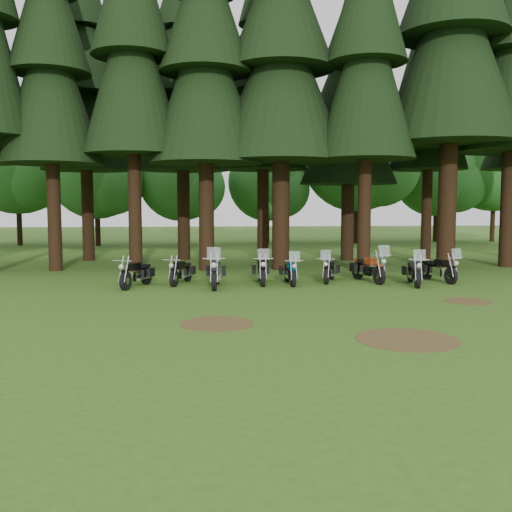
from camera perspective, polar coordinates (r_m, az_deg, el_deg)
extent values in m
plane|color=#30571A|center=(16.17, 6.67, -5.08)|extent=(120.00, 120.00, 0.00)
cylinder|color=black|center=(26.21, -19.55, 4.64)|extent=(0.58, 0.58, 5.53)
cone|color=black|center=(26.72, -19.90, 16.07)|extent=(4.32, 4.32, 6.91)
cone|color=black|center=(27.55, -20.13, 22.74)|extent=(3.46, 3.46, 5.83)
cylinder|color=black|center=(25.26, -12.02, 5.34)|extent=(0.58, 0.58, 5.99)
cone|color=black|center=(25.94, -12.27, 18.12)|extent=(4.32, 4.32, 7.49)
cylinder|color=black|center=(24.98, -4.98, 4.95)|extent=(0.66, 0.66, 5.57)
cone|color=black|center=(25.53, -5.08, 17.01)|extent=(4.95, 4.95, 6.96)
cone|color=black|center=(26.40, -5.14, 24.01)|extent=(3.96, 3.96, 5.87)
cylinder|color=black|center=(25.24, 2.50, 5.11)|extent=(0.77, 0.77, 5.70)
cone|color=black|center=(25.82, 2.55, 17.32)|extent=(5.81, 5.81, 7.12)
cylinder|color=black|center=(24.53, 10.79, 5.04)|extent=(0.55, 0.55, 5.71)
cone|color=black|center=(25.13, 11.01, 17.61)|extent=(4.15, 4.15, 7.14)
cylinder|color=black|center=(26.57, 18.59, 5.85)|extent=(0.80, 0.80, 6.62)
cone|color=black|center=(27.41, 19.00, 19.21)|extent=(5.98, 5.98, 8.27)
cylinder|color=black|center=(28.76, 23.88, 5.33)|extent=(0.64, 0.64, 6.35)
cylinder|color=black|center=(30.51, -16.48, 4.76)|extent=(0.60, 0.60, 5.53)
cone|color=black|center=(30.95, -16.74, 14.60)|extent=(4.52, 4.52, 6.91)
cone|color=black|center=(31.66, -16.90, 20.43)|extent=(3.62, 3.62, 5.83)
cylinder|color=black|center=(30.00, -7.26, 4.95)|extent=(0.65, 0.65, 5.55)
cone|color=black|center=(30.45, -7.37, 15.02)|extent=(4.85, 4.85, 6.94)
cone|color=black|center=(31.18, -7.45, 20.96)|extent=(3.88, 3.88, 5.86)
cylinder|color=black|center=(28.66, 0.70, 4.95)|extent=(0.58, 0.58, 5.52)
cone|color=black|center=(29.13, 0.71, 15.41)|extent=(4.35, 4.35, 6.90)
cone|color=black|center=(29.88, 0.72, 21.57)|extent=(3.48, 3.48, 5.83)
cylinder|color=black|center=(29.74, 9.14, 4.10)|extent=(0.66, 0.66, 4.70)
cone|color=black|center=(30.00, 9.26, 12.72)|extent=(4.94, 4.94, 5.87)
cone|color=black|center=(30.49, 9.34, 17.89)|extent=(3.95, 3.95, 4.96)
cone|color=black|center=(31.05, 9.41, 21.86)|extent=(2.77, 2.77, 3.91)
cylinder|color=black|center=(30.61, 16.70, 4.79)|extent=(0.53, 0.53, 5.56)
cone|color=black|center=(31.06, 16.96, 14.67)|extent=(3.94, 3.94, 6.95)
cone|color=black|center=(31.78, 17.13, 20.51)|extent=(3.15, 3.15, 5.87)
cylinder|color=black|center=(43.59, -22.59, 3.16)|extent=(0.36, 0.36, 3.29)
sphere|color=#2C6A2B|center=(43.69, -22.79, 8.93)|extent=(7.69, 7.69, 7.69)
sphere|color=#2C6A2B|center=(42.42, -21.40, 8.06)|extent=(5.49, 5.49, 5.49)
cylinder|color=black|center=(41.26, -15.55, 2.93)|extent=(0.36, 0.36, 2.80)
sphere|color=#2C6A2B|center=(41.29, -15.67, 8.11)|extent=(6.53, 6.53, 6.53)
sphere|color=#2C6A2B|center=(40.34, -14.27, 7.29)|extent=(4.67, 4.67, 4.67)
cylinder|color=black|center=(40.95, -7.52, 2.89)|extent=(0.36, 0.36, 2.55)
sphere|color=#2C6A2B|center=(40.96, -7.57, 7.64)|extent=(5.95, 5.95, 5.95)
sphere|color=#2C6A2B|center=(40.23, -6.14, 6.86)|extent=(4.25, 4.25, 4.25)
cylinder|color=black|center=(42.35, 1.11, 2.95)|extent=(0.36, 0.36, 2.47)
sphere|color=#2C6A2B|center=(42.36, 1.12, 7.41)|extent=(5.76, 5.76, 5.76)
sphere|color=#2C6A2B|center=(41.80, 2.57, 6.64)|extent=(4.12, 4.12, 4.12)
cylinder|color=black|center=(43.03, 9.98, 3.61)|extent=(0.36, 0.36, 3.52)
sphere|color=#2C6A2B|center=(43.17, 10.08, 9.85)|extent=(8.21, 8.21, 8.21)
sphere|color=#2C6A2B|center=(42.60, 12.25, 8.77)|extent=(5.87, 5.87, 5.87)
cylinder|color=black|center=(46.37, 17.51, 3.19)|extent=(0.36, 0.36, 2.94)
sphere|color=#2C6A2B|center=(46.42, 17.64, 8.03)|extent=(6.86, 6.86, 6.86)
sphere|color=#2C6A2B|center=(46.14, 19.35, 7.15)|extent=(4.90, 4.90, 4.90)
cylinder|color=black|center=(48.17, 22.59, 3.44)|extent=(0.36, 0.36, 3.52)
sphere|color=#2C6A2B|center=(48.29, 22.78, 9.01)|extent=(8.20, 8.20, 8.20)
cylinder|color=#4C3D1E|center=(13.87, -3.91, -6.75)|extent=(1.80, 1.80, 0.01)
cylinder|color=#4C3D1E|center=(18.08, 20.48, -4.27)|extent=(1.40, 1.40, 0.01)
cylinder|color=#4C3D1E|center=(12.66, 14.90, -8.07)|extent=(2.20, 2.20, 0.01)
cylinder|color=black|center=(19.58, -12.91, -2.44)|extent=(0.36, 0.64, 0.64)
cylinder|color=black|center=(20.89, -10.90, -1.94)|extent=(0.36, 0.64, 0.64)
cube|color=silver|center=(20.26, -11.81, -1.92)|extent=(0.50, 0.73, 0.33)
cube|color=black|center=(20.03, -12.13, -1.01)|extent=(0.46, 0.60, 0.23)
cube|color=black|center=(20.42, -11.53, -0.99)|extent=(0.46, 0.60, 0.12)
cylinder|color=black|center=(20.13, -8.20, -2.21)|extent=(0.31, 0.61, 0.60)
cylinder|color=black|center=(21.45, -6.84, -1.74)|extent=(0.31, 0.61, 0.60)
cube|color=silver|center=(20.82, -7.46, -1.73)|extent=(0.44, 0.69, 0.31)
cube|color=black|center=(20.58, -7.67, -0.89)|extent=(0.42, 0.56, 0.22)
cube|color=black|center=(20.98, -7.27, -0.87)|extent=(0.42, 0.56, 0.11)
cylinder|color=black|center=(19.03, -4.19, -2.46)|extent=(0.19, 0.70, 0.69)
cylinder|color=black|center=(20.64, -3.98, -1.86)|extent=(0.19, 0.70, 0.69)
cube|color=silver|center=(19.87, -4.08, -1.86)|extent=(0.34, 0.75, 0.36)
cube|color=black|center=(19.59, -4.11, -0.85)|extent=(0.35, 0.60, 0.25)
cube|color=black|center=(20.08, -4.05, -0.83)|extent=(0.35, 0.60, 0.13)
cube|color=silver|center=(18.61, -4.25, 0.26)|extent=(0.45, 0.16, 0.41)
cylinder|color=black|center=(19.95, 0.69, -2.18)|extent=(0.16, 0.64, 0.63)
cylinder|color=black|center=(21.42, 0.43, -1.68)|extent=(0.16, 0.64, 0.63)
cube|color=silver|center=(20.72, 0.55, -1.67)|extent=(0.29, 0.68, 0.33)
cube|color=black|center=(20.46, 0.59, -0.78)|extent=(0.31, 0.54, 0.23)
cube|color=black|center=(20.90, 0.51, -0.76)|extent=(0.31, 0.54, 0.12)
cube|color=silver|center=(19.57, 0.75, 0.19)|extent=(0.41, 0.14, 0.38)
cylinder|color=black|center=(19.91, 3.74, -2.27)|extent=(0.13, 0.59, 0.59)
cylinder|color=black|center=(21.27, 3.12, -1.79)|extent=(0.13, 0.59, 0.59)
cube|color=silver|center=(20.63, 3.40, -1.78)|extent=(0.26, 0.63, 0.30)
cube|color=navy|center=(20.39, 3.50, -0.95)|extent=(0.27, 0.49, 0.21)
cube|color=black|center=(20.79, 3.31, -0.93)|extent=(0.27, 0.49, 0.11)
cube|color=silver|center=(19.56, 3.88, -0.06)|extent=(0.38, 0.12, 0.35)
cylinder|color=black|center=(20.68, 7.07, -2.02)|extent=(0.32, 0.59, 0.59)
cylinder|color=black|center=(22.04, 7.60, -1.59)|extent=(0.32, 0.59, 0.59)
cube|color=silver|center=(21.40, 7.36, -1.57)|extent=(0.45, 0.67, 0.30)
cube|color=black|center=(21.16, 7.29, -0.77)|extent=(0.42, 0.55, 0.21)
cube|color=black|center=(21.57, 7.45, -0.76)|extent=(0.42, 0.55, 0.11)
cube|color=silver|center=(20.34, 6.98, 0.10)|extent=(0.39, 0.24, 0.35)
cylinder|color=black|center=(20.90, 12.22, -1.91)|extent=(0.30, 0.69, 0.67)
cylinder|color=black|center=(22.26, 10.12, -1.44)|extent=(0.30, 0.69, 0.67)
cube|color=silver|center=(21.61, 11.07, -1.41)|extent=(0.45, 0.76, 0.35)
cube|color=#B8401D|center=(21.37, 11.40, -0.50)|extent=(0.43, 0.62, 0.24)
cube|color=black|center=(21.78, 10.78, -0.49)|extent=(0.43, 0.62, 0.12)
cube|color=silver|center=(20.55, 12.70, 0.51)|extent=(0.45, 0.23, 0.40)
cylinder|color=black|center=(20.35, 15.85, -2.23)|extent=(0.25, 0.65, 0.63)
cylinder|color=black|center=(21.80, 15.19, -1.73)|extent=(0.25, 0.65, 0.63)
cube|color=silver|center=(21.11, 15.49, -1.73)|extent=(0.39, 0.71, 0.33)
cube|color=black|center=(20.86, 15.61, -0.85)|extent=(0.39, 0.57, 0.23)
cube|color=black|center=(21.29, 15.41, -0.83)|extent=(0.39, 0.57, 0.12)
cube|color=silver|center=(19.98, 16.05, 0.09)|extent=(0.42, 0.20, 0.38)
cylinder|color=black|center=(21.69, 18.91, -1.89)|extent=(0.28, 0.63, 0.61)
cylinder|color=black|center=(22.83, 16.66, -1.49)|extent=(0.28, 0.63, 0.61)
cube|color=silver|center=(22.28, 17.69, -1.46)|extent=(0.41, 0.69, 0.32)
cube|color=black|center=(22.08, 18.05, -0.66)|extent=(0.40, 0.56, 0.22)
cube|color=black|center=(22.42, 17.38, -0.65)|extent=(0.40, 0.56, 0.11)
cube|color=silver|center=(21.39, 19.44, 0.22)|extent=(0.41, 0.21, 0.37)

